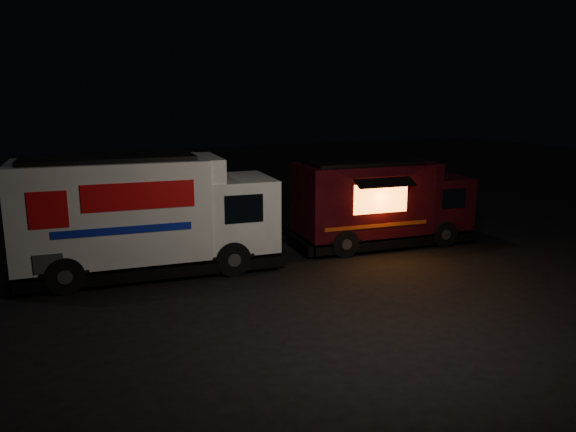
# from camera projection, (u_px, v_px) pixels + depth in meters

# --- Properties ---
(ground) EXTENTS (80.00, 80.00, 0.00)m
(ground) POSITION_uv_depth(u_px,v_px,m) (314.00, 290.00, 14.91)
(ground) COLOR black
(ground) RESTS_ON ground
(white_truck) EXTENTS (7.78, 3.19, 3.45)m
(white_truck) POSITION_uv_depth(u_px,v_px,m) (149.00, 214.00, 16.09)
(white_truck) COLOR white
(white_truck) RESTS_ON ground
(red_truck) EXTENTS (6.47, 2.81, 2.94)m
(red_truck) POSITION_uv_depth(u_px,v_px,m) (383.00, 202.00, 19.17)
(red_truck) COLOR #3C0B0F
(red_truck) RESTS_ON ground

